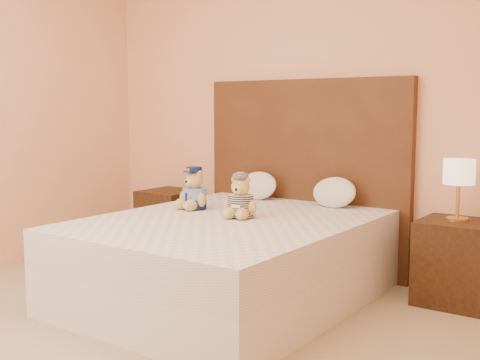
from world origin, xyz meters
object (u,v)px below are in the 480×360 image
(bed, at_px, (229,259))
(pillow_left, at_px, (258,184))
(teddy_prisoner, at_px, (240,197))
(nightstand_left, at_px, (170,221))
(lamp, at_px, (459,175))
(nightstand_right, at_px, (455,262))
(pillow_right, at_px, (334,191))
(teddy_police, at_px, (194,188))

(bed, height_order, pillow_left, pillow_left)
(bed, height_order, teddy_prisoner, teddy_prisoner)
(bed, bearing_deg, nightstand_left, 147.38)
(bed, xyz_separation_m, nightstand_left, (-1.25, 0.80, -0.00))
(bed, xyz_separation_m, lamp, (1.25, 0.80, 0.57))
(nightstand_right, height_order, pillow_right, pillow_right)
(nightstand_left, relative_size, nightstand_right, 1.00)
(nightstand_left, distance_m, lamp, 2.56)
(teddy_prisoner, height_order, pillow_right, teddy_prisoner)
(teddy_police, relative_size, pillow_right, 0.89)
(lamp, bearing_deg, teddy_police, -159.43)
(teddy_police, distance_m, pillow_left, 0.67)
(nightstand_left, bearing_deg, teddy_prisoner, -29.23)
(bed, distance_m, pillow_right, 0.98)
(lamp, distance_m, pillow_left, 1.59)
(pillow_left, bearing_deg, pillow_right, 0.00)
(teddy_police, distance_m, teddy_prisoner, 0.48)
(nightstand_left, height_order, nightstand_right, same)
(nightstand_left, distance_m, teddy_police, 1.12)
(lamp, bearing_deg, nightstand_right, 0.00)
(pillow_right, bearing_deg, nightstand_left, -178.93)
(nightstand_left, xyz_separation_m, pillow_left, (0.93, 0.03, 0.39))
(nightstand_left, height_order, pillow_right, pillow_right)
(nightstand_left, bearing_deg, pillow_left, 1.86)
(nightstand_left, relative_size, pillow_left, 1.62)
(teddy_prisoner, bearing_deg, nightstand_right, 18.14)
(nightstand_right, xyz_separation_m, teddy_prisoner, (-1.21, -0.72, 0.42))
(nightstand_right, bearing_deg, teddy_police, -159.43)
(teddy_prisoner, xyz_separation_m, pillow_right, (0.31, 0.75, -0.02))
(lamp, bearing_deg, teddy_prisoner, -149.15)
(nightstand_right, relative_size, teddy_police, 1.82)
(teddy_prisoner, bearing_deg, bed, -130.42)
(bed, bearing_deg, lamp, 32.62)
(pillow_left, bearing_deg, bed, -68.63)
(nightstand_right, distance_m, pillow_right, 0.98)
(pillow_right, bearing_deg, teddy_prisoner, -112.49)
(lamp, height_order, pillow_right, lamp)
(nightstand_left, xyz_separation_m, nightstand_right, (2.50, 0.00, 0.00))
(nightstand_right, xyz_separation_m, lamp, (-0.00, 0.00, 0.57))
(nightstand_right, height_order, teddy_prisoner, teddy_prisoner)
(nightstand_right, distance_m, lamp, 0.57)
(lamp, relative_size, teddy_police, 1.33)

